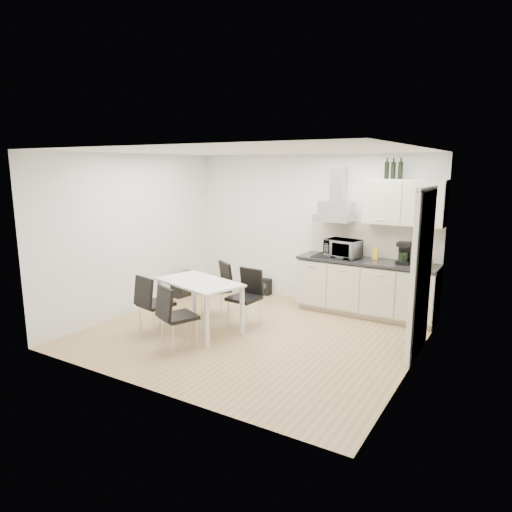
{
  "coord_description": "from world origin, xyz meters",
  "views": [
    {
      "loc": [
        3.31,
        -5.34,
        2.4
      ],
      "look_at": [
        -0.07,
        0.28,
        1.1
      ],
      "focal_mm": 32.0,
      "sensor_mm": 36.0,
      "label": 1
    }
  ],
  "objects_px": {
    "chair_far_left": "(215,290)",
    "chair_near_right": "(179,317)",
    "kitchenette": "(370,265)",
    "chair_far_right": "(244,299)",
    "chair_near_left": "(156,305)",
    "floor_speaker": "(266,287)",
    "dining_table": "(199,287)",
    "guitar_amp": "(185,284)"
  },
  "relations": [
    {
      "from": "chair_far_left",
      "to": "chair_near_right",
      "type": "bearing_deg",
      "value": 137.46
    },
    {
      "from": "kitchenette",
      "to": "chair_far_right",
      "type": "distance_m",
      "value": 2.13
    },
    {
      "from": "chair_far_left",
      "to": "chair_far_right",
      "type": "height_order",
      "value": "same"
    },
    {
      "from": "chair_near_left",
      "to": "floor_speaker",
      "type": "height_order",
      "value": "chair_near_left"
    },
    {
      "from": "floor_speaker",
      "to": "chair_far_left",
      "type": "bearing_deg",
      "value": -92.39
    },
    {
      "from": "floor_speaker",
      "to": "dining_table",
      "type": "bearing_deg",
      "value": -87.0
    },
    {
      "from": "chair_far_left",
      "to": "chair_near_left",
      "type": "relative_size",
      "value": 1.0
    },
    {
      "from": "chair_far_right",
      "to": "chair_near_left",
      "type": "xyz_separation_m",
      "value": [
        -0.93,
        -0.89,
        0.0
      ]
    },
    {
      "from": "chair_far_right",
      "to": "chair_near_left",
      "type": "relative_size",
      "value": 1.0
    },
    {
      "from": "chair_far_right",
      "to": "dining_table",
      "type": "bearing_deg",
      "value": 46.9
    },
    {
      "from": "kitchenette",
      "to": "chair_near_left",
      "type": "distance_m",
      "value": 3.4
    },
    {
      "from": "dining_table",
      "to": "chair_near_right",
      "type": "distance_m",
      "value": 0.77
    },
    {
      "from": "chair_near_left",
      "to": "dining_table",
      "type": "bearing_deg",
      "value": 58.03
    },
    {
      "from": "kitchenette",
      "to": "chair_far_left",
      "type": "bearing_deg",
      "value": -146.98
    },
    {
      "from": "chair_far_left",
      "to": "chair_far_right",
      "type": "xyz_separation_m",
      "value": [
        0.66,
        -0.17,
        0.0
      ]
    },
    {
      "from": "chair_near_right",
      "to": "guitar_amp",
      "type": "bearing_deg",
      "value": 151.01
    },
    {
      "from": "kitchenette",
      "to": "floor_speaker",
      "type": "height_order",
      "value": "kitchenette"
    },
    {
      "from": "chair_far_left",
      "to": "chair_near_right",
      "type": "relative_size",
      "value": 1.0
    },
    {
      "from": "chair_far_left",
      "to": "guitar_amp",
      "type": "relative_size",
      "value": 1.65
    },
    {
      "from": "chair_near_left",
      "to": "guitar_amp",
      "type": "bearing_deg",
      "value": 130.87
    },
    {
      "from": "chair_far_left",
      "to": "chair_far_right",
      "type": "relative_size",
      "value": 1.0
    },
    {
      "from": "kitchenette",
      "to": "chair_near_left",
      "type": "bearing_deg",
      "value": -134.13
    },
    {
      "from": "chair_far_left",
      "to": "guitar_amp",
      "type": "height_order",
      "value": "chair_far_left"
    },
    {
      "from": "chair_near_left",
      "to": "floor_speaker",
      "type": "xyz_separation_m",
      "value": [
        0.33,
        2.59,
        -0.29
      ]
    },
    {
      "from": "chair_near_left",
      "to": "floor_speaker",
      "type": "relative_size",
      "value": 2.92
    },
    {
      "from": "chair_far_right",
      "to": "chair_near_left",
      "type": "height_order",
      "value": "same"
    },
    {
      "from": "chair_far_right",
      "to": "guitar_amp",
      "type": "relative_size",
      "value": 1.65
    },
    {
      "from": "chair_far_right",
      "to": "chair_near_right",
      "type": "relative_size",
      "value": 1.0
    },
    {
      "from": "dining_table",
      "to": "chair_far_left",
      "type": "relative_size",
      "value": 1.63
    },
    {
      "from": "kitchenette",
      "to": "chair_near_right",
      "type": "relative_size",
      "value": 2.86
    },
    {
      "from": "guitar_amp",
      "to": "chair_far_right",
      "type": "bearing_deg",
      "value": -20.34
    },
    {
      "from": "kitchenette",
      "to": "chair_far_right",
      "type": "height_order",
      "value": "kitchenette"
    },
    {
      "from": "chair_near_right",
      "to": "floor_speaker",
      "type": "height_order",
      "value": "chair_near_right"
    },
    {
      "from": "dining_table",
      "to": "chair_near_right",
      "type": "bearing_deg",
      "value": -57.83
    },
    {
      "from": "chair_near_right",
      "to": "guitar_amp",
      "type": "distance_m",
      "value": 2.59
    },
    {
      "from": "chair_near_left",
      "to": "chair_far_right",
      "type": "bearing_deg",
      "value": 56.41
    },
    {
      "from": "dining_table",
      "to": "floor_speaker",
      "type": "height_order",
      "value": "dining_table"
    },
    {
      "from": "chair_near_right",
      "to": "chair_near_left",
      "type": "bearing_deg",
      "value": -179.35
    },
    {
      "from": "dining_table",
      "to": "chair_near_left",
      "type": "relative_size",
      "value": 1.63
    },
    {
      "from": "kitchenette",
      "to": "guitar_amp",
      "type": "relative_size",
      "value": 4.72
    },
    {
      "from": "kitchenette",
      "to": "guitar_amp",
      "type": "distance_m",
      "value": 3.43
    },
    {
      "from": "kitchenette",
      "to": "dining_table",
      "type": "xyz_separation_m",
      "value": [
        -1.92,
        -1.98,
        -0.17
      ]
    }
  ]
}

